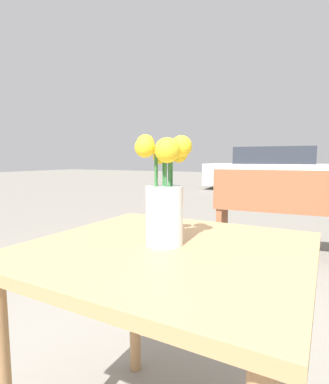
{
  "coord_description": "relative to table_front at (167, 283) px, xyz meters",
  "views": [
    {
      "loc": [
        0.38,
        -0.76,
        0.96
      ],
      "look_at": [
        -0.01,
        0.0,
        0.86
      ],
      "focal_mm": 28.0,
      "sensor_mm": 36.0,
      "label": 1
    }
  ],
  "objects": [
    {
      "name": "bench_near",
      "position": [
        0.18,
        2.41,
        -0.14
      ],
      "size": [
        1.57,
        0.45,
        0.85
      ],
      "color": "brown",
      "rests_on": "ground_plane"
    },
    {
      "name": "table_front",
      "position": [
        0.0,
        0.0,
        0.0
      ],
      "size": [
        0.8,
        0.76,
        0.71
      ],
      "color": "tan",
      "rests_on": "ground_plane"
    },
    {
      "name": "parked_car",
      "position": [
        -0.82,
        8.9,
        0.03
      ],
      "size": [
        4.13,
        1.9,
        1.31
      ],
      "color": "silver",
      "rests_on": "ground_plane"
    },
    {
      "name": "flower_vase",
      "position": [
        -0.01,
        -0.0,
        0.25
      ],
      "size": [
        0.16,
        0.16,
        0.32
      ],
      "color": "silver",
      "rests_on": "table_front"
    }
  ]
}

